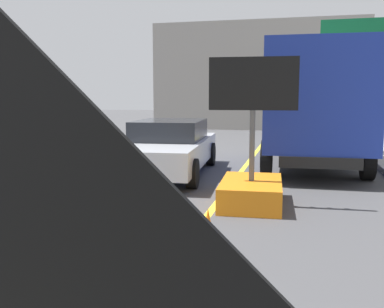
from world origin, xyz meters
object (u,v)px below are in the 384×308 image
(arrow_board_trailer, at_px, (251,179))
(box_truck, at_px, (314,103))
(highway_guide_sign, at_px, (374,57))
(traffic_cone_mid_lane, at_px, (208,237))
(pickup_car, at_px, (168,147))

(arrow_board_trailer, distance_m, box_truck, 5.27)
(arrow_board_trailer, distance_m, highway_guide_sign, 10.30)
(traffic_cone_mid_lane, bearing_deg, box_truck, 80.00)
(highway_guide_sign, bearing_deg, box_truck, -117.06)
(pickup_car, distance_m, traffic_cone_mid_lane, 6.14)
(box_truck, bearing_deg, arrow_board_trailer, -103.76)
(arrow_board_trailer, bearing_deg, pickup_car, 132.05)
(arrow_board_trailer, bearing_deg, traffic_cone_mid_lane, -93.63)
(pickup_car, height_order, traffic_cone_mid_lane, pickup_car)
(box_truck, relative_size, pickup_car, 1.43)
(arrow_board_trailer, height_order, traffic_cone_mid_lane, arrow_board_trailer)
(box_truck, bearing_deg, pickup_car, -148.05)
(arrow_board_trailer, bearing_deg, highway_guide_sign, 69.77)
(highway_guide_sign, distance_m, traffic_cone_mid_lane, 13.17)
(highway_guide_sign, height_order, traffic_cone_mid_lane, highway_guide_sign)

